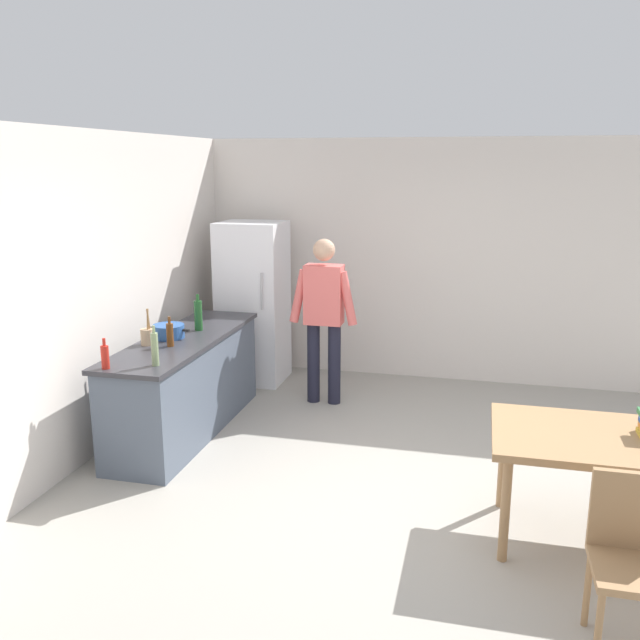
{
  "coord_description": "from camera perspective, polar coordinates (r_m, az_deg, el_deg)",
  "views": [
    {
      "loc": [
        0.58,
        -4.55,
        2.44
      ],
      "look_at": [
        -0.78,
        1.0,
        1.08
      ],
      "focal_mm": 37.52,
      "sensor_mm": 36.0,
      "label": 1
    }
  ],
  "objects": [
    {
      "name": "wall_back",
      "position": [
        7.65,
        9.34,
        4.99
      ],
      "size": [
        6.4,
        0.12,
        2.7
      ],
      "primitive_type": "cube",
      "color": "silver",
      "rests_on": "ground_plane"
    },
    {
      "name": "bottle_vinegar_tall",
      "position": [
        5.3,
        -13.91,
        -2.39
      ],
      "size": [
        0.06,
        0.06,
        0.32
      ],
      "color": "gray",
      "rests_on": "kitchen_counter"
    },
    {
      "name": "dining_table",
      "position": [
        4.68,
        23.14,
        -9.96
      ],
      "size": [
        1.4,
        0.9,
        0.75
      ],
      "color": "#9E754C",
      "rests_on": "ground_plane"
    },
    {
      "name": "wall_left",
      "position": [
        5.82,
        -19.65,
        1.79
      ],
      "size": [
        0.12,
        5.6,
        2.7
      ],
      "primitive_type": "cube",
      "color": "silver",
      "rests_on": "ground_plane"
    },
    {
      "name": "bottle_beer_brown",
      "position": [
        5.84,
        -12.68,
        -1.19
      ],
      "size": [
        0.06,
        0.06,
        0.26
      ],
      "color": "#5B3314",
      "rests_on": "kitchen_counter"
    },
    {
      "name": "utensil_jar",
      "position": [
        5.94,
        -14.53,
        -1.32
      ],
      "size": [
        0.11,
        0.11,
        0.32
      ],
      "color": "tan",
      "rests_on": "kitchen_counter"
    },
    {
      "name": "bottle_sauce_red",
      "position": [
        5.34,
        -17.86,
        -2.99
      ],
      "size": [
        0.06,
        0.06,
        0.24
      ],
      "color": "#B22319",
      "rests_on": "kitchen_counter"
    },
    {
      "name": "chair",
      "position": [
        3.88,
        25.22,
        -17.4
      ],
      "size": [
        0.42,
        0.42,
        0.91
      ],
      "rotation": [
        0.0,
        0.0,
        0.11
      ],
      "color": "#9E754C",
      "rests_on": "ground_plane"
    },
    {
      "name": "refrigerator",
      "position": [
        7.54,
        -5.72,
        1.5
      ],
      "size": [
        0.7,
        0.67,
        1.8
      ],
      "color": "white",
      "rests_on": "ground_plane"
    },
    {
      "name": "kitchen_counter",
      "position": [
        6.26,
        -11.38,
        -5.41
      ],
      "size": [
        0.64,
        2.2,
        0.9
      ],
      "color": "#4C5666",
      "rests_on": "ground_plane"
    },
    {
      "name": "ground_plane",
      "position": [
        5.2,
        5.95,
        -14.71
      ],
      "size": [
        14.0,
        14.0,
        0.0
      ],
      "primitive_type": "plane",
      "color": "#9E998E"
    },
    {
      "name": "bottle_wine_green",
      "position": [
        6.33,
        -10.35,
        0.42
      ],
      "size": [
        0.08,
        0.08,
        0.34
      ],
      "color": "#1E5123",
      "rests_on": "kitchen_counter"
    },
    {
      "name": "person",
      "position": [
        6.74,
        0.33,
        0.83
      ],
      "size": [
        0.7,
        0.22,
        1.7
      ],
      "color": "#1E1E2D",
      "rests_on": "ground_plane"
    },
    {
      "name": "cooking_pot",
      "position": [
        6.13,
        -12.78,
        -0.94
      ],
      "size": [
        0.4,
        0.28,
        0.12
      ],
      "color": "#285193",
      "rests_on": "kitchen_counter"
    }
  ]
}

